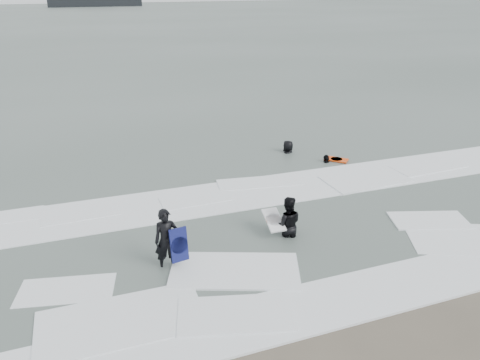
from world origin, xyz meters
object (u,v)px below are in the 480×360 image
object	(u,v)px
surfer_centre	(169,268)
surfer_wading	(287,235)
vessel_horizon	(95,2)
surfer_right_far	(288,153)
surfer_right_near	(326,163)

from	to	relation	value
surfer_centre	surfer_wading	distance (m)	3.88
surfer_centre	vessel_horizon	world-z (taller)	vessel_horizon
surfer_right_far	surfer_wading	bearing A→B (deg)	12.35
surfer_centre	vessel_horizon	size ratio (longest dim) A/B	0.07
surfer_right_far	vessel_horizon	world-z (taller)	vessel_horizon
surfer_centre	surfer_right_near	size ratio (longest dim) A/B	1.18
surfer_wading	surfer_right_near	bearing A→B (deg)	-110.01
surfer_right_far	vessel_horizon	size ratio (longest dim) A/B	0.07
surfer_centre	vessel_horizon	distance (m)	136.98
surfer_centre	surfer_right_near	distance (m)	9.83
surfer_wading	surfer_right_far	world-z (taller)	surfer_wading
surfer_right_near	vessel_horizon	distance (m)	131.19
surfer_wading	surfer_right_near	size ratio (longest dim) A/B	1.21
surfer_right_near	vessel_horizon	bearing A→B (deg)	-120.58
surfer_centre	surfer_wading	bearing A→B (deg)	9.42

